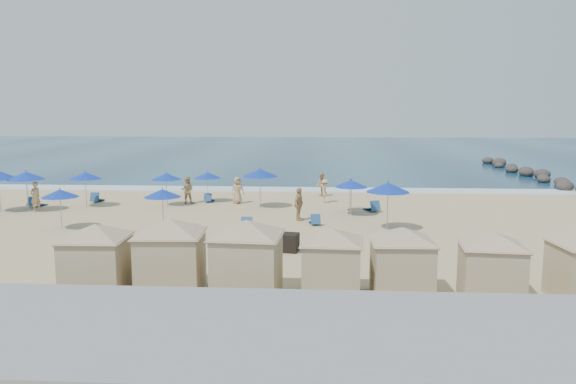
% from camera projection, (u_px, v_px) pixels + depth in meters
% --- Properties ---
extents(ground, '(160.00, 160.00, 0.00)m').
position_uv_depth(ground, '(227.00, 234.00, 28.53)').
color(ground, tan).
rests_on(ground, ground).
extents(ocean, '(160.00, 80.00, 0.06)m').
position_uv_depth(ocean, '(290.00, 151.00, 82.81)').
color(ocean, '#0D2D4C').
rests_on(ocean, ground).
extents(surf_line, '(160.00, 2.50, 0.08)m').
position_uv_depth(surf_line, '(261.00, 189.00, 43.82)').
color(surf_line, white).
rests_on(surf_line, ground).
extents(seawall, '(160.00, 6.10, 1.22)m').
position_uv_depth(seawall, '(142.00, 321.00, 15.11)').
color(seawall, gray).
rests_on(seawall, ground).
extents(rock_jetty, '(2.56, 26.66, 0.96)m').
position_uv_depth(rock_jetty, '(532.00, 174.00, 51.56)').
color(rock_jetty, '#292422').
rests_on(rock_jetty, ground).
extents(trash_bin, '(0.94, 0.94, 0.81)m').
position_uv_depth(trash_bin, '(289.00, 243.00, 24.96)').
color(trash_bin, black).
rests_on(trash_bin, ground).
extents(cabana_0, '(4.33, 4.33, 2.72)m').
position_uv_depth(cabana_0, '(96.00, 250.00, 19.00)').
color(cabana_0, tan).
rests_on(cabana_0, ground).
extents(cabana_1, '(4.59, 4.59, 2.88)m').
position_uv_depth(cabana_1, '(170.00, 246.00, 19.14)').
color(cabana_1, tan).
rests_on(cabana_1, ground).
extents(cabana_2, '(4.66, 4.66, 2.93)m').
position_uv_depth(cabana_2, '(247.00, 249.00, 18.75)').
color(cabana_2, tan).
rests_on(cabana_2, ground).
extents(cabana_3, '(4.14, 4.14, 2.60)m').
position_uv_depth(cabana_3, '(332.00, 253.00, 18.86)').
color(cabana_3, tan).
rests_on(cabana_3, ground).
extents(cabana_4, '(4.23, 4.23, 2.66)m').
position_uv_depth(cabana_4, '(402.00, 253.00, 18.76)').
color(cabana_4, tan).
rests_on(cabana_4, ground).
extents(cabana_5, '(4.13, 4.13, 2.60)m').
position_uv_depth(cabana_5, '(492.00, 258.00, 18.32)').
color(cabana_5, tan).
rests_on(cabana_5, ground).
extents(umbrella_1, '(2.26, 2.26, 2.57)m').
position_uv_depth(umbrella_1, '(26.00, 176.00, 34.32)').
color(umbrella_1, '#A5A8AD').
rests_on(umbrella_1, ground).
extents(umbrella_2, '(2.07, 2.07, 2.35)m').
position_uv_depth(umbrella_2, '(85.00, 176.00, 35.94)').
color(umbrella_2, '#A5A8AD').
rests_on(umbrella_2, ground).
extents(umbrella_3, '(1.94, 1.94, 2.21)m').
position_uv_depth(umbrella_3, '(60.00, 193.00, 29.29)').
color(umbrella_3, '#A5A8AD').
rests_on(umbrella_3, ground).
extents(umbrella_4, '(1.86, 1.86, 2.12)m').
position_uv_depth(umbrella_4, '(208.00, 175.00, 37.83)').
color(umbrella_4, '#A5A8AD').
rests_on(umbrella_4, ground).
extents(umbrella_5, '(1.96, 1.96, 2.24)m').
position_uv_depth(umbrella_5, '(166.00, 176.00, 36.38)').
color(umbrella_5, '#A5A8AD').
rests_on(umbrella_5, ground).
extents(umbrella_6, '(1.98, 1.98, 2.26)m').
position_uv_depth(umbrella_6, '(162.00, 193.00, 29.12)').
color(umbrella_6, '#A5A8AD').
rests_on(umbrella_6, ground).
extents(umbrella_7, '(2.28, 2.28, 2.60)m').
position_uv_depth(umbrella_7, '(260.00, 173.00, 35.63)').
color(umbrella_7, '#A5A8AD').
rests_on(umbrella_7, ground).
extents(umbrella_8, '(1.81, 1.81, 2.06)m').
position_uv_depth(umbrella_8, '(350.00, 183.00, 34.17)').
color(umbrella_8, '#A5A8AD').
rests_on(umbrella_8, ground).
extents(umbrella_9, '(1.94, 1.94, 2.21)m').
position_uv_depth(umbrella_9, '(351.00, 184.00, 33.00)').
color(umbrella_9, '#A5A8AD').
rests_on(umbrella_9, ground).
extents(umbrella_10, '(2.30, 2.30, 2.62)m').
position_uv_depth(umbrella_10, '(388.00, 187.00, 28.95)').
color(umbrella_10, '#A5A8AD').
rests_on(umbrella_10, ground).
extents(beach_chair_0, '(0.95, 1.41, 0.71)m').
position_uv_depth(beach_chair_0, '(36.00, 203.00, 36.26)').
color(beach_chair_0, navy).
rests_on(beach_chair_0, ground).
extents(beach_chair_1, '(0.63, 1.33, 0.72)m').
position_uv_depth(beach_chair_1, '(97.00, 198.00, 38.06)').
color(beach_chair_1, navy).
rests_on(beach_chair_1, ground).
extents(beach_chair_2, '(0.53, 1.18, 0.65)m').
position_uv_depth(beach_chair_2, '(209.00, 199.00, 38.09)').
color(beach_chair_2, navy).
rests_on(beach_chair_2, ground).
extents(beach_chair_3, '(0.77, 1.40, 0.73)m').
position_uv_depth(beach_chair_3, '(248.00, 225.00, 29.52)').
color(beach_chair_3, navy).
rests_on(beach_chair_3, ground).
extents(beach_chair_4, '(0.69, 1.25, 0.66)m').
position_uv_depth(beach_chair_4, '(315.00, 221.00, 30.68)').
color(beach_chair_4, navy).
rests_on(beach_chair_4, ground).
extents(beach_chair_5, '(1.04, 1.46, 0.74)m').
position_uv_depth(beach_chair_5, '(373.00, 207.00, 34.59)').
color(beach_chair_5, navy).
rests_on(beach_chair_5, ground).
extents(beachgoer_0, '(0.69, 0.80, 1.85)m').
position_uv_depth(beachgoer_0, '(35.00, 197.00, 34.47)').
color(beachgoer_0, tan).
rests_on(beachgoer_0, ground).
extents(beachgoer_1, '(0.89, 0.70, 1.80)m').
position_uv_depth(beachgoer_1, '(187.00, 190.00, 37.45)').
color(beachgoer_1, tan).
rests_on(beachgoer_1, ground).
extents(beachgoer_2, '(0.81, 1.20, 1.89)m').
position_uv_depth(beachgoer_2, '(299.00, 204.00, 31.73)').
color(beachgoer_2, tan).
rests_on(beachgoer_2, ground).
extents(beachgoer_3, '(0.66, 1.08, 1.61)m').
position_uv_depth(beachgoer_3, '(325.00, 191.00, 37.72)').
color(beachgoer_3, tan).
rests_on(beachgoer_3, ground).
extents(beachgoer_4, '(1.04, 0.92, 1.79)m').
position_uv_depth(beachgoer_4, '(238.00, 190.00, 37.43)').
color(beachgoer_4, tan).
rests_on(beachgoer_4, ground).
extents(beachgoer_5, '(0.94, 1.03, 1.72)m').
position_uv_depth(beachgoer_5, '(322.00, 185.00, 40.48)').
color(beachgoer_5, tan).
rests_on(beachgoer_5, ground).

